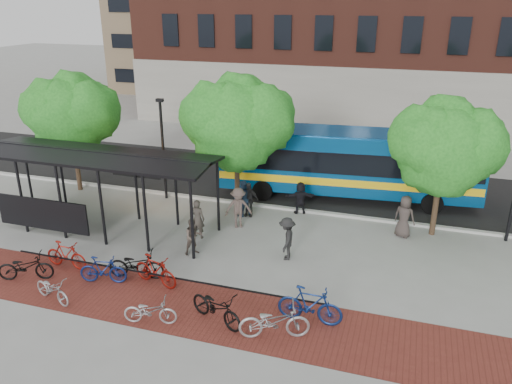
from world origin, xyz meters
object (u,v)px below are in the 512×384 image
(bike_0, at_px, (26,267))
(pedestrian_4, at_px, (248,199))
(tree_a, at_px, (72,111))
(pedestrian_2, at_px, (242,198))
(pedestrian_9, at_px, (287,239))
(bus, at_px, (348,160))
(bike_5, at_px, (155,270))
(pedestrian_5, at_px, (300,198))
(tree_c, at_px, (446,144))
(tree_b, at_px, (239,119))
(pedestrian_8, at_px, (193,237))
(bike_1, at_px, (66,255))
(bike_3, at_px, (103,270))
(bike_4, at_px, (136,264))
(pedestrian_3, at_px, (238,208))
(pedestrian_1, at_px, (198,219))
(bike_10, at_px, (274,321))
(bike_2, at_px, (52,289))
(pedestrian_6, at_px, (404,217))
(bike_6, at_px, (150,311))
(bike_11, at_px, (310,305))
(bus_shelter, at_px, (94,164))
(lamp_post_left, at_px, (163,147))
(bike_8, at_px, (216,307))

(bike_0, height_order, pedestrian_4, pedestrian_4)
(tree_a, relative_size, pedestrian_4, 3.71)
(pedestrian_2, xyz_separation_m, pedestrian_9, (3.03, -3.42, -0.01))
(bus, relative_size, bike_5, 6.88)
(pedestrian_5, bearing_deg, tree_c, 156.77)
(tree_b, bearing_deg, pedestrian_8, -92.81)
(bus, distance_m, pedestrian_5, 3.53)
(bike_1, relative_size, bike_3, 1.03)
(bike_1, xyz_separation_m, bike_4, (2.93, 0.15, 0.01))
(bike_3, distance_m, pedestrian_3, 6.67)
(bike_3, bearing_deg, pedestrian_1, -34.82)
(bike_10, bearing_deg, bike_4, 52.67)
(bike_2, distance_m, pedestrian_6, 14.12)
(bike_4, bearing_deg, tree_b, -23.47)
(tree_c, distance_m, bike_3, 14.30)
(bike_6, distance_m, pedestrian_6, 11.48)
(bike_1, bearing_deg, bike_6, -112.15)
(bike_1, height_order, pedestrian_2, pedestrian_2)
(bike_0, height_order, pedestrian_6, pedestrian_6)
(pedestrian_4, bearing_deg, pedestrian_6, -0.71)
(bike_0, xyz_separation_m, pedestrian_1, (4.56, 5.07, 0.35))
(bike_10, bearing_deg, bike_11, -59.02)
(bus_shelter, bearing_deg, pedestrian_1, 5.00)
(bike_4, height_order, bike_6, bike_4)
(bike_10, bearing_deg, pedestrian_6, -42.27)
(bus_shelter, distance_m, bike_10, 11.07)
(pedestrian_5, relative_size, pedestrian_9, 0.90)
(bike_10, bearing_deg, lamp_post_left, 22.32)
(pedestrian_1, bearing_deg, bike_0, 47.79)
(tree_c, xyz_separation_m, lamp_post_left, (-13.09, 0.25, -1.31))
(pedestrian_8, bearing_deg, bike_5, -143.25)
(bike_0, relative_size, bike_8, 0.94)
(bike_6, xyz_separation_m, bike_10, (3.91, 0.51, 0.12))
(bike_5, height_order, pedestrian_2, pedestrian_2)
(bike_11, relative_size, pedestrian_3, 1.12)
(lamp_post_left, height_order, bike_10, lamp_post_left)
(tree_a, distance_m, bus, 14.23)
(bike_10, height_order, pedestrian_9, pedestrian_9)
(pedestrian_6, bearing_deg, bike_6, 71.76)
(pedestrian_4, distance_m, pedestrian_9, 4.45)
(tree_a, distance_m, bike_2, 11.55)
(bus_shelter, distance_m, pedestrian_9, 8.90)
(bike_3, xyz_separation_m, pedestrian_2, (2.82, 7.16, 0.36))
(pedestrian_6, bearing_deg, bike_10, 89.12)
(tree_c, height_order, pedestrian_6, tree_c)
(bike_1, bearing_deg, bike_10, -98.54)
(pedestrian_6, bearing_deg, tree_b, 16.66)
(bike_8, bearing_deg, pedestrian_3, 37.33)
(bike_3, xyz_separation_m, bike_11, (7.57, -0.07, 0.11))
(pedestrian_5, bearing_deg, bus, -141.12)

